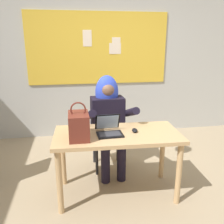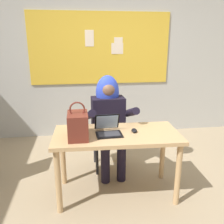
# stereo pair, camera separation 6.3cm
# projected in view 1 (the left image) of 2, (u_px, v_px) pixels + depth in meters

# --- Properties ---
(ground_plane) EXTENTS (24.00, 24.00, 0.00)m
(ground_plane) POSITION_uv_depth(u_px,v_px,m) (120.00, 195.00, 2.74)
(ground_plane) COLOR tan
(wall_back_bulletin) EXTENTS (6.44, 2.11, 2.86)m
(wall_back_bulletin) POSITION_uv_depth(u_px,v_px,m) (98.00, 55.00, 4.20)
(wall_back_bulletin) COLOR #B2B2AD
(wall_back_bulletin) RESTS_ON ground
(desk_main) EXTENTS (1.36, 0.69, 0.73)m
(desk_main) POSITION_uv_depth(u_px,v_px,m) (117.00, 142.00, 2.61)
(desk_main) COLOR tan
(desk_main) RESTS_ON ground
(chair_at_desk) EXTENTS (0.42, 0.42, 0.91)m
(chair_at_desk) POSITION_uv_depth(u_px,v_px,m) (107.00, 130.00, 3.29)
(chair_at_desk) COLOR #4C1E19
(chair_at_desk) RESTS_ON ground
(person_costumed) EXTENTS (0.61, 0.62, 1.26)m
(person_costumed) POSITION_uv_depth(u_px,v_px,m) (108.00, 117.00, 3.10)
(person_costumed) COLOR black
(person_costumed) RESTS_ON ground
(laptop) EXTENTS (0.28, 0.29, 0.20)m
(laptop) POSITION_uv_depth(u_px,v_px,m) (109.00, 129.00, 2.56)
(laptop) COLOR black
(laptop) RESTS_ON desk_main
(computer_mouse) EXTENTS (0.07, 0.11, 0.03)m
(computer_mouse) POSITION_uv_depth(u_px,v_px,m) (135.00, 130.00, 2.61)
(computer_mouse) COLOR black
(computer_mouse) RESTS_ON desk_main
(handbag) EXTENTS (0.20, 0.30, 0.38)m
(handbag) POSITION_uv_depth(u_px,v_px,m) (79.00, 126.00, 2.41)
(handbag) COLOR maroon
(handbag) RESTS_ON desk_main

